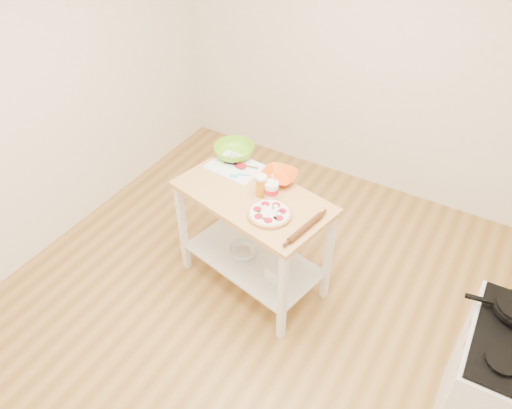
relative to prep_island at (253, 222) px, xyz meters
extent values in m
cube|color=#AF8140|center=(0.22, -0.47, -0.66)|extent=(4.00, 4.50, 0.02)
cube|color=white|center=(0.22, 1.79, 0.70)|extent=(4.00, 0.02, 2.70)
cube|color=white|center=(-1.79, -0.47, 0.70)|extent=(0.02, 4.50, 2.70)
cube|color=tan|center=(0.00, 0.00, 0.23)|extent=(1.24, 0.84, 0.04)
cube|color=white|center=(0.00, 0.00, -0.40)|extent=(1.15, 0.77, 0.02)
cube|color=white|center=(-0.56, -0.15, -0.22)|extent=(0.06, 0.06, 0.86)
cube|color=white|center=(-0.45, 0.37, -0.22)|extent=(0.06, 0.06, 0.86)
cube|color=white|center=(0.45, -0.37, -0.22)|extent=(0.06, 0.06, 0.86)
cube|color=white|center=(0.56, 0.15, -0.22)|extent=(0.06, 0.06, 0.86)
cube|color=white|center=(1.90, -0.37, -0.19)|extent=(0.64, 0.74, 0.92)
cube|color=black|center=(1.59, -0.23, 0.33)|extent=(0.16, 0.05, 0.02)
cylinder|color=tan|center=(0.21, -0.13, 0.26)|extent=(0.31, 0.31, 0.02)
cylinder|color=tan|center=(0.21, -0.13, 0.27)|extent=(0.31, 0.31, 0.01)
cylinder|color=white|center=(0.21, -0.13, 0.27)|extent=(0.27, 0.27, 0.01)
cylinder|color=#A41122|center=(0.29, -0.15, 0.28)|extent=(0.06, 0.06, 0.01)
cylinder|color=#A41122|center=(0.28, -0.08, 0.28)|extent=(0.06, 0.06, 0.01)
cylinder|color=#A41122|center=(0.21, -0.04, 0.28)|extent=(0.06, 0.06, 0.01)
cylinder|color=#A41122|center=(0.14, -0.07, 0.28)|extent=(0.06, 0.06, 0.01)
cylinder|color=#A41122|center=(0.12, -0.14, 0.28)|extent=(0.06, 0.06, 0.01)
cylinder|color=#A41122|center=(0.17, -0.21, 0.28)|extent=(0.06, 0.06, 0.01)
cylinder|color=#A41122|center=(0.24, -0.21, 0.28)|extent=(0.06, 0.06, 0.01)
sphere|color=white|center=(0.28, -0.12, 0.28)|extent=(0.04, 0.04, 0.04)
sphere|color=white|center=(0.22, -0.06, 0.28)|extent=(0.04, 0.04, 0.04)
sphere|color=white|center=(0.16, -0.10, 0.28)|extent=(0.04, 0.04, 0.04)
plane|color=#135D1A|center=(0.26, -0.16, 0.28)|extent=(0.04, 0.04, 0.00)
plane|color=#135D1A|center=(0.26, -0.10, 0.28)|extent=(0.04, 0.04, 0.00)
plane|color=#135D1A|center=(0.21, -0.08, 0.28)|extent=(0.03, 0.03, 0.00)
plane|color=#135D1A|center=(0.14, -0.09, 0.28)|extent=(0.04, 0.04, 0.00)
plane|color=#135D1A|center=(0.15, -0.16, 0.28)|extent=(0.04, 0.04, 0.00)
plane|color=#135D1A|center=(0.21, -0.21, 0.28)|extent=(0.03, 0.03, 0.00)
plane|color=#135D1A|center=(0.27, -0.17, 0.28)|extent=(0.04, 0.04, 0.00)
plane|color=#135D1A|center=(0.27, -0.09, 0.28)|extent=(0.04, 0.04, 0.00)
cube|color=white|center=(-0.29, 0.22, 0.26)|extent=(0.43, 0.34, 0.01)
cube|color=#F4EACC|center=(-0.40, 0.30, 0.28)|extent=(0.03, 0.03, 0.02)
cube|color=#F4EACC|center=(-0.36, 0.30, 0.28)|extent=(0.03, 0.03, 0.02)
cube|color=#F4EACC|center=(-0.33, 0.29, 0.28)|extent=(0.03, 0.03, 0.02)
cube|color=#F4EACC|center=(-0.40, 0.34, 0.28)|extent=(0.03, 0.03, 0.02)
cube|color=#F4EACC|center=(-0.36, 0.33, 0.28)|extent=(0.03, 0.03, 0.02)
cube|color=#F4EACC|center=(-0.33, 0.33, 0.28)|extent=(0.03, 0.03, 0.02)
cylinder|color=#A41122|center=(-0.27, 0.24, 0.27)|extent=(0.07, 0.07, 0.01)
cylinder|color=#A41122|center=(-0.25, 0.24, 0.28)|extent=(0.07, 0.07, 0.01)
cylinder|color=#A41122|center=(-0.24, 0.23, 0.28)|extent=(0.07, 0.07, 0.01)
cube|color=#3CC6CA|center=(-0.23, 0.10, 0.27)|extent=(0.07, 0.05, 0.01)
cylinder|color=#3CC6CA|center=(-0.18, 0.15, 0.27)|extent=(0.10, 0.05, 0.01)
cube|color=silver|center=(-0.21, 0.26, 0.27)|extent=(0.18, 0.05, 0.00)
cube|color=black|center=(-0.34, 0.23, 0.27)|extent=(0.10, 0.04, 0.01)
imported|color=#EF5A0D|center=(0.07, 0.25, 0.29)|extent=(0.28, 0.28, 0.06)
imported|color=#70B81C|center=(-0.38, 0.34, 0.30)|extent=(0.40, 0.40, 0.10)
cylinder|color=orange|center=(0.05, 0.03, 0.33)|extent=(0.08, 0.08, 0.15)
cylinder|color=white|center=(0.05, 0.03, 0.41)|extent=(0.08, 0.08, 0.02)
cylinder|color=white|center=(0.12, 0.05, 0.31)|extent=(0.10, 0.10, 0.12)
cylinder|color=red|center=(0.12, 0.05, 0.31)|extent=(0.10, 0.10, 0.04)
cylinder|color=silver|center=(0.14, 0.05, 0.41)|extent=(0.01, 0.06, 0.13)
cylinder|color=#592E14|center=(0.48, -0.14, 0.27)|extent=(0.10, 0.35, 0.04)
imported|color=silver|center=(-0.09, -0.01, -0.35)|extent=(0.26, 0.26, 0.07)
cube|color=white|center=(0.26, -0.09, -0.33)|extent=(0.14, 0.14, 0.12)
camera|label=1|loc=(1.43, -2.37, 2.48)|focal=35.00mm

